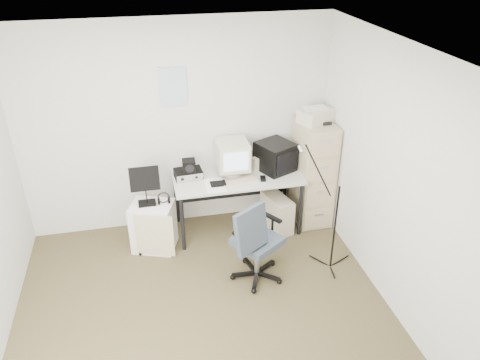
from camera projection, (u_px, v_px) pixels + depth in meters
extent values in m
cube|color=#413A20|center=(206.00, 320.00, 4.47)|extent=(3.60, 3.60, 0.01)
cube|color=white|center=(193.00, 58.00, 3.27)|extent=(3.60, 3.60, 0.01)
cube|color=silver|center=(178.00, 128.00, 5.41)|extent=(3.60, 0.02, 2.50)
cube|color=silver|center=(398.00, 186.00, 4.22)|extent=(0.02, 3.60, 2.50)
cube|color=white|center=(173.00, 86.00, 5.16)|extent=(0.30, 0.02, 0.44)
cube|color=#B7AE8D|center=(312.00, 172.00, 5.73)|extent=(0.40, 0.60, 1.30)
cube|color=beige|center=(316.00, 116.00, 5.40)|extent=(0.47, 0.40, 0.15)
cube|color=silver|center=(237.00, 202.00, 5.66)|extent=(1.50, 0.70, 0.73)
cube|color=beige|center=(233.00, 158.00, 5.45)|extent=(0.36, 0.38, 0.40)
cube|color=black|center=(275.00, 156.00, 5.55)|extent=(0.51, 0.52, 0.34)
cube|color=beige|center=(256.00, 164.00, 5.57)|extent=(0.11, 0.11, 0.16)
cube|color=beige|center=(240.00, 183.00, 5.31)|extent=(0.46, 0.27, 0.02)
cube|color=black|center=(263.00, 179.00, 5.39)|extent=(0.08, 0.12, 0.03)
cube|color=black|center=(188.00, 174.00, 5.44)|extent=(0.33, 0.25, 0.09)
cube|color=black|center=(189.00, 166.00, 5.35)|extent=(0.15, 0.14, 0.15)
cube|color=white|center=(215.00, 185.00, 5.27)|extent=(0.22, 0.30, 0.02)
cube|color=beige|center=(277.00, 213.00, 5.72)|extent=(0.33, 0.51, 0.44)
cube|color=#333E4B|center=(257.00, 240.00, 4.79)|extent=(0.77, 0.77, 0.97)
cube|color=white|center=(153.00, 226.00, 5.35)|extent=(0.56, 0.50, 0.57)
cube|color=black|center=(145.00, 185.00, 5.12)|extent=(0.34, 0.20, 0.47)
torus|color=black|center=(164.00, 200.00, 5.22)|extent=(0.15, 0.15, 0.03)
cylinder|color=black|center=(336.00, 216.00, 4.86)|extent=(0.02, 0.02, 1.32)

